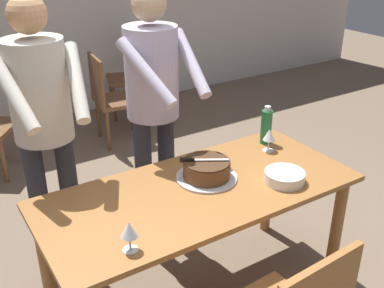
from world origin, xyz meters
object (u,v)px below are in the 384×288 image
at_px(person_standing_beside, 43,117).
at_px(wine_glass_far, 269,136).
at_px(background_chair_1, 111,96).
at_px(main_dining_table, 199,206).
at_px(wine_glass_near, 129,230).
at_px(water_bottle, 266,126).
at_px(background_chair_0, 134,73).
at_px(plate_stack, 285,177).
at_px(cake_on_platter, 207,170).
at_px(person_cutting_cake, 153,97).
at_px(cake_knife, 194,160).

bearing_deg(person_standing_beside, wine_glass_far, -21.39).
bearing_deg(person_standing_beside, background_chair_1, 57.47).
relative_size(main_dining_table, wine_glass_near, 11.90).
bearing_deg(background_chair_1, wine_glass_near, -111.20).
bearing_deg(main_dining_table, water_bottle, 20.42).
bearing_deg(background_chair_1, background_chair_0, 47.38).
distance_m(wine_glass_far, person_standing_beside, 1.32).
relative_size(background_chair_0, background_chair_1, 1.00).
relative_size(water_bottle, person_standing_beside, 0.15).
bearing_deg(background_chair_0, plate_stack, -100.41).
bearing_deg(plate_stack, cake_on_platter, 142.86).
height_order(water_bottle, person_cutting_cake, person_cutting_cake).
bearing_deg(wine_glass_near, background_chair_0, 64.14).
xyz_separation_m(cake_on_platter, background_chair_0, (0.90, 2.81, -0.31)).
bearing_deg(person_cutting_cake, main_dining_table, -95.02).
height_order(cake_on_platter, water_bottle, water_bottle).
bearing_deg(cake_knife, main_dining_table, -105.72).
relative_size(wine_glass_far, person_standing_beside, 0.08).
xyz_separation_m(cake_on_platter, cake_knife, (-0.06, 0.04, 0.06)).
xyz_separation_m(cake_knife, water_bottle, (0.64, 0.14, -0.00)).
bearing_deg(plate_stack, water_bottle, 61.29).
bearing_deg(plate_stack, cake_knife, 143.70).
bearing_deg(person_cutting_cake, cake_knife, -92.62).
relative_size(cake_on_platter, water_bottle, 1.36).
bearing_deg(background_chair_1, water_bottle, -84.39).
bearing_deg(water_bottle, cake_knife, -167.43).
distance_m(cake_on_platter, wine_glass_far, 0.52).
bearing_deg(person_cutting_cake, wine_glass_near, -124.12).
relative_size(cake_on_platter, plate_stack, 1.55).
distance_m(wine_glass_far, background_chair_1, 2.19).
distance_m(cake_on_platter, person_cutting_cake, 0.59).
bearing_deg(background_chair_1, cake_knife, -101.21).
bearing_deg(person_standing_beside, cake_knife, -39.14).
distance_m(main_dining_table, plate_stack, 0.49).
bearing_deg(person_standing_beside, cake_on_platter, -38.51).
relative_size(cake_on_platter, wine_glass_far, 2.36).
height_order(cake_knife, wine_glass_near, wine_glass_near).
height_order(cake_on_platter, wine_glass_far, wine_glass_far).
bearing_deg(wine_glass_far, plate_stack, -117.77).
bearing_deg(wine_glass_far, wine_glass_near, -159.84).
height_order(main_dining_table, cake_on_platter, cake_on_platter).
xyz_separation_m(main_dining_table, cake_on_platter, (0.09, 0.07, 0.17)).
distance_m(main_dining_table, background_chair_1, 2.36).
bearing_deg(background_chair_0, background_chair_1, -132.62).
distance_m(cake_knife, person_standing_beside, 0.85).
bearing_deg(wine_glass_near, person_standing_beside, 94.73).
bearing_deg(background_chair_0, water_bottle, -97.04).
bearing_deg(cake_knife, background_chair_0, 70.85).
distance_m(plate_stack, person_standing_beside, 1.35).
xyz_separation_m(main_dining_table, water_bottle, (0.67, 0.25, 0.23)).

